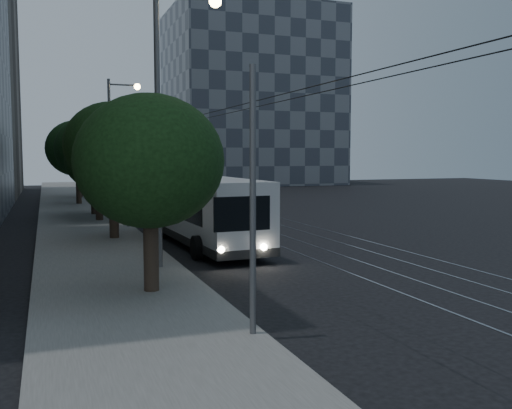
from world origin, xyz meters
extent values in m
plane|color=black|center=(0.00, 0.00, 0.00)|extent=(120.00, 120.00, 0.00)
cube|color=slate|center=(-7.50, 20.00, 0.07)|extent=(5.00, 90.00, 0.15)
cube|color=#96969E|center=(0.28, 20.00, 0.01)|extent=(0.08, 90.00, 0.02)
cube|color=#96969E|center=(1.72, 20.00, 0.01)|extent=(0.08, 90.00, 0.02)
cube|color=#96969E|center=(3.28, 20.00, 0.01)|extent=(0.08, 90.00, 0.02)
cube|color=#96969E|center=(4.72, 20.00, 0.01)|extent=(0.08, 90.00, 0.02)
cylinder|color=black|center=(-3.85, 20.00, 5.60)|extent=(0.02, 90.00, 0.02)
cylinder|color=black|center=(-3.15, 20.00, 5.60)|extent=(0.02, 90.00, 0.02)
cylinder|color=#5C5C5F|center=(-5.30, -10.00, 3.00)|extent=(0.14, 0.14, 6.00)
cylinder|color=#5C5C5F|center=(-5.30, 10.00, 3.00)|extent=(0.14, 0.14, 6.00)
cylinder|color=#5C5C5F|center=(-5.30, 30.00, 3.00)|extent=(0.14, 0.14, 6.00)
cylinder|color=#5C5C5F|center=(-5.30, 50.00, 3.00)|extent=(0.14, 0.14, 6.00)
cube|color=#3A404A|center=(18.00, 55.00, 12.00)|extent=(22.00, 18.00, 24.00)
cube|color=#B9B9BB|center=(-2.90, 3.47, 1.71)|extent=(2.96, 11.65, 2.74)
cube|color=black|center=(-2.90, 3.47, 0.48)|extent=(3.01, 11.69, 0.34)
cube|color=black|center=(-2.90, 3.95, 1.83)|extent=(2.92, 9.25, 1.01)
cube|color=black|center=(-2.90, -2.28, 1.97)|extent=(2.16, 0.18, 1.25)
cube|color=black|center=(-2.90, 9.21, 1.93)|extent=(1.96, 0.17, 0.96)
cube|color=#29F935|center=(-2.90, -2.28, 2.84)|extent=(1.54, 0.13, 0.31)
cube|color=#9B9B9D|center=(-2.90, 6.35, 3.32)|extent=(2.15, 2.21, 0.48)
sphere|color=white|center=(-3.72, -2.33, 0.72)|extent=(0.25, 0.25, 0.25)
sphere|color=white|center=(-2.08, -2.33, 0.72)|extent=(0.25, 0.25, 0.25)
cylinder|color=#5C5C5F|center=(-3.19, 7.36, 4.39)|extent=(0.06, 4.36, 2.48)
cylinder|color=#5C5C5F|center=(-2.61, 7.36, 4.39)|extent=(0.06, 4.36, 2.48)
cylinder|color=black|center=(-4.08, -0.23, 0.48)|extent=(0.29, 0.96, 0.96)
cylinder|color=black|center=(-1.72, -0.23, 0.48)|extent=(0.29, 0.96, 0.96)
cylinder|color=black|center=(-4.08, 6.01, 0.48)|extent=(0.29, 0.96, 0.96)
cylinder|color=black|center=(-1.72, 6.01, 0.48)|extent=(0.29, 0.96, 0.96)
cylinder|color=black|center=(-4.08, 7.85, 0.48)|extent=(0.29, 0.96, 0.96)
cylinder|color=black|center=(-1.72, 7.85, 0.48)|extent=(0.29, 0.96, 0.96)
imported|color=#A1A2A9|center=(-4.00, 13.50, 0.74)|extent=(3.88, 5.80, 1.48)
imported|color=silver|center=(-2.70, 18.58, 0.78)|extent=(3.35, 4.95, 1.57)
imported|color=white|center=(-4.25, 19.88, 0.65)|extent=(1.95, 4.52, 1.30)
imported|color=silver|center=(-2.70, 25.10, 0.72)|extent=(2.22, 4.57, 1.44)
imported|color=silver|center=(-4.30, 31.67, 0.65)|extent=(1.83, 3.94, 1.31)
cylinder|color=#2F211A|center=(-6.69, -5.21, 1.15)|extent=(0.44, 0.44, 2.30)
ellipsoid|color=black|center=(-6.69, -5.21, 3.91)|extent=(4.28, 4.28, 3.85)
cylinder|color=#2F211A|center=(-6.50, 6.00, 1.42)|extent=(0.44, 0.44, 2.85)
ellipsoid|color=black|center=(-6.50, 6.00, 4.54)|extent=(4.50, 4.50, 4.05)
cylinder|color=#2F211A|center=(-6.50, 13.87, 1.14)|extent=(0.44, 0.44, 2.28)
ellipsoid|color=black|center=(-6.50, 13.87, 3.75)|extent=(3.93, 3.93, 3.54)
cylinder|color=#2F211A|center=(-6.50, 17.61, 1.32)|extent=(0.44, 0.44, 2.64)
ellipsoid|color=black|center=(-6.50, 17.61, 4.49)|extent=(4.92, 4.92, 4.43)
cylinder|color=#2F211A|center=(-7.00, 26.51, 1.36)|extent=(0.44, 0.44, 2.72)
ellipsoid|color=black|center=(-7.00, 26.51, 4.60)|extent=(5.01, 5.01, 4.51)
cylinder|color=#2F211A|center=(-6.50, 33.93, 1.27)|extent=(0.44, 0.44, 2.55)
ellipsoid|color=black|center=(-6.50, 33.93, 4.47)|extent=(5.12, 5.12, 4.60)
cylinder|color=#5C5C5F|center=(-5.80, -1.77, 4.98)|extent=(0.20, 0.20, 9.96)
sphere|color=#FFDD8C|center=(-3.71, -1.77, 9.46)|extent=(0.44, 0.44, 0.44)
cylinder|color=#5C5C5F|center=(-5.20, 19.46, 4.66)|extent=(0.20, 0.20, 9.32)
cylinder|color=#5C5C5F|center=(-4.17, 19.46, 8.95)|extent=(2.05, 0.12, 0.12)
sphere|color=#FFDD8C|center=(-3.24, 19.46, 8.85)|extent=(0.44, 0.44, 0.44)
camera|label=1|loc=(-9.50, -21.55, 4.08)|focal=40.00mm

